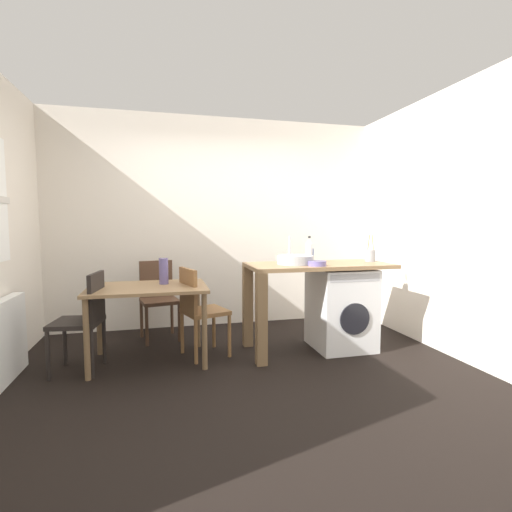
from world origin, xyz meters
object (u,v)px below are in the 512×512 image
(washing_machine, at_px, (341,308))
(utensil_crock, at_px, (370,255))
(mixing_bowl, at_px, (317,263))
(vase, at_px, (164,271))
(bottle_squat_brown, at_px, (311,253))
(bottle_tall_green, at_px, (309,251))
(chair_opposite, at_px, (198,307))
(chair_spare_by_wall, at_px, (158,295))
(chair_person_seat, at_px, (85,316))
(dining_table, at_px, (148,296))

(washing_machine, distance_m, utensil_crock, 0.67)
(mixing_bowl, xyz_separation_m, vase, (-1.48, 0.36, -0.08))
(bottle_squat_brown, bearing_deg, bottle_tall_green, -118.55)
(vase, bearing_deg, chair_opposite, -12.47)
(chair_spare_by_wall, height_order, vase, vase)
(chair_person_seat, relative_size, chair_spare_by_wall, 1.00)
(chair_opposite, bearing_deg, utensil_crock, 71.02)
(chair_opposite, height_order, vase, vase)
(washing_machine, height_order, bottle_tall_green, bottle_tall_green)
(chair_person_seat, relative_size, bottle_squat_brown, 4.78)
(chair_opposite, bearing_deg, dining_table, -104.60)
(washing_machine, distance_m, bottle_tall_green, 0.71)
(chair_person_seat, bearing_deg, utensil_crock, -79.80)
(chair_spare_by_wall, distance_m, bottle_squat_brown, 1.83)
(chair_opposite, relative_size, chair_spare_by_wall, 1.00)
(bottle_squat_brown, bearing_deg, chair_person_seat, -172.38)
(chair_person_seat, height_order, chair_spare_by_wall, same)
(washing_machine, relative_size, bottle_tall_green, 3.00)
(bottle_tall_green, distance_m, mixing_bowl, 0.30)
(dining_table, height_order, chair_spare_by_wall, chair_spare_by_wall)
(chair_spare_by_wall, xyz_separation_m, bottle_squat_brown, (1.67, -0.58, 0.50))
(dining_table, xyz_separation_m, chair_person_seat, (-0.55, -0.11, -0.14))
(chair_person_seat, xyz_separation_m, mixing_bowl, (2.17, -0.15, 0.44))
(chair_person_seat, distance_m, bottle_squat_brown, 2.37)
(dining_table, xyz_separation_m, utensil_crock, (2.36, -0.01, 0.35))
(utensil_crock, bearing_deg, vase, 177.15)
(bottle_squat_brown, bearing_deg, dining_table, -173.59)
(bottle_tall_green, xyz_separation_m, utensil_crock, (0.71, -0.03, -0.06))
(utensil_crock, bearing_deg, chair_person_seat, -178.02)
(mixing_bowl, distance_m, vase, 1.52)
(dining_table, bearing_deg, mixing_bowl, -9.08)
(chair_spare_by_wall, distance_m, bottle_tall_green, 1.82)
(utensil_crock, distance_m, vase, 2.22)
(chair_person_seat, distance_m, vase, 0.81)
(dining_table, relative_size, chair_spare_by_wall, 1.22)
(bottle_tall_green, bearing_deg, chair_spare_by_wall, 154.40)
(mixing_bowl, height_order, vase, vase)
(chair_opposite, height_order, mixing_bowl, mixing_bowl)
(utensil_crock, bearing_deg, bottle_tall_green, 177.51)
(bottle_tall_green, height_order, utensil_crock, utensil_crock)
(washing_machine, bearing_deg, vase, 174.97)
(chair_spare_by_wall, bearing_deg, washing_machine, 144.68)
(chair_opposite, xyz_separation_m, bottle_squat_brown, (1.27, 0.17, 0.50))
(chair_spare_by_wall, xyz_separation_m, bottle_tall_green, (1.57, -0.75, 0.54))
(bottle_tall_green, distance_m, utensil_crock, 0.71)
(chair_opposite, relative_size, mixing_bowl, 4.99)
(dining_table, relative_size, bottle_squat_brown, 5.85)
(mixing_bowl, distance_m, utensil_crock, 0.78)
(mixing_bowl, xyz_separation_m, utensil_crock, (0.73, 0.25, 0.04))
(washing_machine, distance_m, bottle_squat_brown, 0.68)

